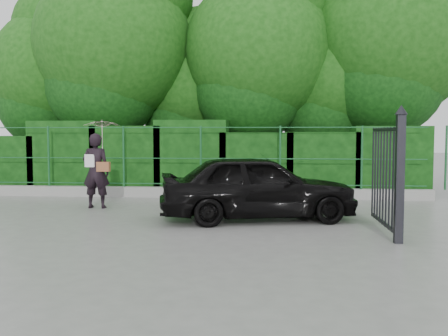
{
  "coord_description": "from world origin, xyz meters",
  "views": [
    {
      "loc": [
        2.38,
        -9.88,
        1.89
      ],
      "look_at": [
        1.37,
        1.3,
        1.1
      ],
      "focal_mm": 40.0,
      "sensor_mm": 36.0,
      "label": 1
    }
  ],
  "objects": [
    {
      "name": "kerb",
      "position": [
        0.0,
        4.5,
        0.15
      ],
      "size": [
        14.0,
        0.25,
        0.3
      ],
      "primitive_type": "cube",
      "color": "#9E9E99",
      "rests_on": "ground"
    },
    {
      "name": "car",
      "position": [
        2.14,
        0.93,
        0.72
      ],
      "size": [
        4.51,
        2.58,
        1.45
      ],
      "primitive_type": "imported",
      "rotation": [
        0.0,
        0.0,
        1.79
      ],
      "color": "black",
      "rests_on": "ground"
    },
    {
      "name": "fence",
      "position": [
        0.22,
        4.5,
        1.2
      ],
      "size": [
        14.13,
        0.06,
        1.8
      ],
      "color": "#19562A",
      "rests_on": "kerb"
    },
    {
      "name": "ground",
      "position": [
        0.0,
        0.0,
        0.0
      ],
      "size": [
        80.0,
        80.0,
        0.0
      ],
      "primitive_type": "plane",
      "color": "gray"
    },
    {
      "name": "woman",
      "position": [
        -1.87,
        2.3,
        1.41
      ],
      "size": [
        0.94,
        0.91,
        2.23
      ],
      "color": "black",
      "rests_on": "ground"
    },
    {
      "name": "trees",
      "position": [
        1.14,
        7.74,
        4.62
      ],
      "size": [
        17.1,
        6.15,
        8.08
      ],
      "color": "black",
      "rests_on": "ground"
    },
    {
      "name": "gate",
      "position": [
        4.6,
        -0.72,
        1.19
      ],
      "size": [
        0.22,
        2.33,
        2.36
      ],
      "color": "black",
      "rests_on": "ground"
    },
    {
      "name": "hedge",
      "position": [
        0.0,
        5.5,
        1.03
      ],
      "size": [
        14.2,
        1.2,
        2.29
      ],
      "color": "black",
      "rests_on": "ground"
    }
  ]
}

